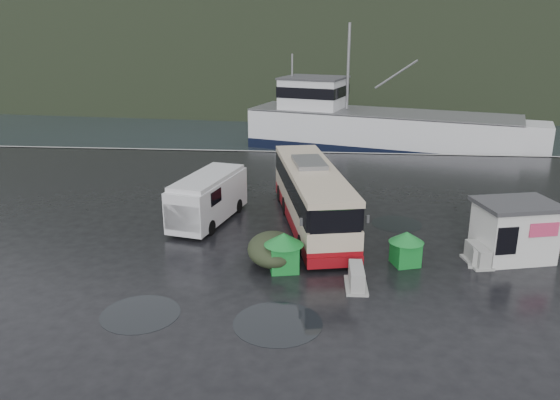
# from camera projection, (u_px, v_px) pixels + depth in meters

# --- Properties ---
(ground) EXTENTS (160.00, 160.00, 0.00)m
(ground) POSITION_uv_depth(u_px,v_px,m) (264.00, 253.00, 23.72)
(ground) COLOR black
(ground) RESTS_ON ground
(harbor_water) EXTENTS (300.00, 180.00, 0.02)m
(harbor_water) POSITION_uv_depth(u_px,v_px,m) (317.00, 68.00, 128.13)
(harbor_water) COLOR black
(harbor_water) RESTS_ON ground
(quay_edge) EXTENTS (160.00, 0.60, 1.50)m
(quay_edge) POSITION_uv_depth(u_px,v_px,m) (293.00, 152.00, 42.71)
(quay_edge) COLOR #999993
(quay_edge) RESTS_ON ground
(headland) EXTENTS (780.00, 540.00, 570.00)m
(headland) POSITION_uv_depth(u_px,v_px,m) (344.00, 47.00, 260.19)
(headland) COLOR black
(headland) RESTS_ON ground
(coach_bus) EXTENTS (5.00, 11.35, 3.11)m
(coach_bus) POSITION_uv_depth(u_px,v_px,m) (311.00, 225.00, 27.05)
(coach_bus) COLOR #C2B093
(coach_bus) RESTS_ON ground
(white_van) EXTENTS (3.26, 6.09, 2.42)m
(white_van) POSITION_uv_depth(u_px,v_px,m) (209.00, 221.00, 27.59)
(white_van) COLOR silver
(white_van) RESTS_ON ground
(waste_bin_left) EXTENTS (1.35, 1.35, 1.60)m
(waste_bin_left) POSITION_uv_depth(u_px,v_px,m) (284.00, 270.00, 22.05)
(waste_bin_left) COLOR #167C2B
(waste_bin_left) RESTS_ON ground
(waste_bin_right) EXTENTS (1.30, 1.30, 1.44)m
(waste_bin_right) POSITION_uv_depth(u_px,v_px,m) (405.00, 264.00, 22.57)
(waste_bin_right) COLOR #167C2B
(waste_bin_right) RESTS_ON ground
(dome_tent) EXTENTS (2.56, 3.28, 1.18)m
(dome_tent) POSITION_uv_depth(u_px,v_px,m) (273.00, 262.00, 22.77)
(dome_tent) COLOR #2A331E
(dome_tent) RESTS_ON ground
(ticket_kiosk) EXTENTS (3.68, 3.11, 2.49)m
(ticket_kiosk) POSITION_uv_depth(u_px,v_px,m) (510.00, 258.00, 23.21)
(ticket_kiosk) COLOR silver
(ticket_kiosk) RESTS_ON ground
(jersey_barrier_a) EXTENTS (0.87, 1.66, 0.82)m
(jersey_barrier_a) POSITION_uv_depth(u_px,v_px,m) (356.00, 287.00, 20.60)
(jersey_barrier_a) COLOR #999993
(jersey_barrier_a) RESTS_ON ground
(jersey_barrier_b) EXTENTS (1.01, 1.63, 0.76)m
(jersey_barrier_b) POSITION_uv_depth(u_px,v_px,m) (477.00, 262.00, 22.77)
(jersey_barrier_b) COLOR #999993
(jersey_barrier_b) RESTS_ON ground
(jersey_barrier_c) EXTENTS (1.09, 1.73, 0.80)m
(jersey_barrier_c) POSITION_uv_depth(u_px,v_px,m) (477.00, 263.00, 22.65)
(jersey_barrier_c) COLOR #999993
(jersey_barrier_c) RESTS_ON ground
(fishing_trawler) EXTENTS (28.63, 14.34, 11.24)m
(fishing_trawler) POSITION_uv_depth(u_px,v_px,m) (380.00, 135.00, 49.53)
(fishing_trawler) COLOR silver
(fishing_trawler) RESTS_ON ground
(puddles) EXTENTS (12.41, 12.76, 0.01)m
(puddles) POSITION_uv_depth(u_px,v_px,m) (279.00, 285.00, 20.75)
(puddles) COLOR black
(puddles) RESTS_ON ground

